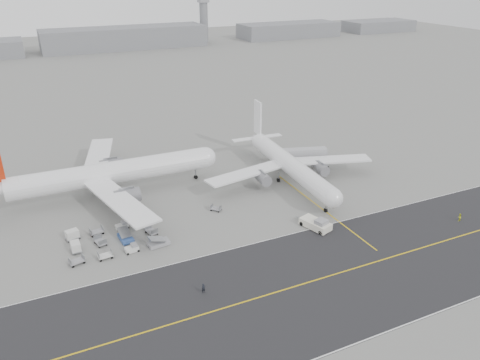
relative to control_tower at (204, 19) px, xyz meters
name	(u,v)px	position (x,y,z in m)	size (l,w,h in m)	color
ground	(210,248)	(-100.00, -265.00, -16.25)	(700.00, 700.00, 0.00)	gray
taxiway	(275,293)	(-94.98, -282.98, -16.24)	(220.00, 59.00, 0.03)	#262628
horizon_buildings	(112,49)	(-70.00, -5.00, -16.25)	(520.00, 28.00, 28.00)	slate
control_tower	(204,19)	(0.00, 0.00, 0.00)	(7.00, 7.00, 31.25)	slate
airliner_a	(107,174)	(-113.87, -231.76, -10.56)	(57.27, 56.64, 19.76)	white
airliner_b	(289,164)	(-69.14, -243.16, -11.51)	(47.05, 47.67, 16.43)	white
pushback_tug	(316,224)	(-76.23, -267.32, -15.20)	(5.20, 9.05, 2.57)	white
jet_bridge	(302,154)	(-61.48, -237.22, -12.18)	(15.56, 7.17, 5.84)	gray
gse_cluster	(115,242)	(-117.13, -254.63, -16.25)	(23.86, 17.99, 2.17)	gray
stray_dolly	(216,210)	(-92.92, -250.72, -16.25)	(1.49, 2.42, 1.49)	silver
ground_crew_a	(203,288)	(-106.28, -277.80, -15.31)	(0.69, 0.45, 1.90)	black
ground_crew_b	(459,217)	(-45.40, -278.05, -15.36)	(0.87, 0.67, 1.78)	yellow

